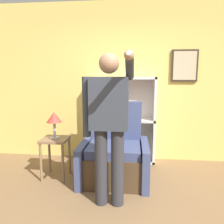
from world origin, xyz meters
TOP-DOWN VIEW (x-y plane):
  - wall_back at (0.01, 2.03)m, footprint 8.00×0.11m
  - bookcase at (-0.25, 1.87)m, footprint 1.13×0.28m
  - armchair at (-0.21, 1.15)m, footprint 0.98×0.83m
  - person_standing at (-0.22, 0.47)m, footprint 0.58×0.78m
  - side_table at (-1.10, 1.10)m, footprint 0.38×0.38m
  - table_lamp at (-1.10, 1.10)m, footprint 0.22×0.22m

SIDE VIEW (x-z plane):
  - armchair at x=-0.21m, z-range -0.21..0.93m
  - side_table at x=-1.10m, z-range 0.18..0.79m
  - bookcase at x=-0.25m, z-range -0.03..1.48m
  - table_lamp at x=-1.10m, z-range 0.70..1.10m
  - person_standing at x=-0.22m, z-range 0.14..1.90m
  - wall_back at x=0.01m, z-range 0.00..2.80m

